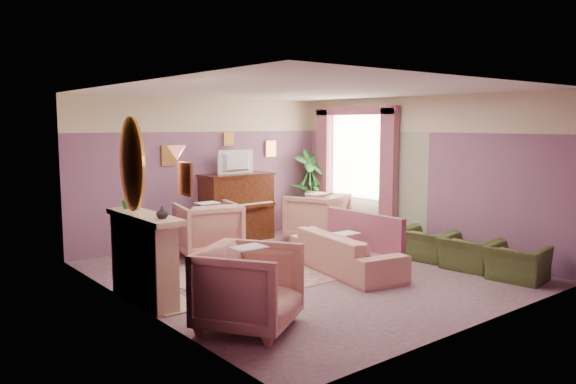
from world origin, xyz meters
TOP-DOWN VIEW (x-y plane):
  - floor at (0.00, 0.00)m, footprint 5.50×6.00m
  - ceiling at (0.00, 0.00)m, footprint 5.50×6.00m
  - wall_back at (0.00, 3.00)m, footprint 5.50×0.02m
  - wall_front at (0.00, -3.00)m, footprint 5.50×0.02m
  - wall_left at (-2.75, 0.00)m, footprint 0.02×6.00m
  - wall_right at (2.75, 0.00)m, footprint 0.02×6.00m
  - picture_rail_band at (0.00, 2.99)m, footprint 5.50×0.01m
  - stripe_panel at (2.73, 1.30)m, footprint 0.01×3.00m
  - fireplace_surround at (-2.59, 0.20)m, footprint 0.30×1.40m
  - fireplace_inset at (-2.49, 0.20)m, footprint 0.18×0.72m
  - fire_ember at (-2.45, 0.20)m, footprint 0.06×0.54m
  - mantel_shelf at (-2.56, 0.20)m, footprint 0.40×1.55m
  - hearth at (-2.39, 0.20)m, footprint 0.55×1.50m
  - mirror_frame at (-2.70, 0.20)m, footprint 0.04×0.72m
  - mirror_glass at (-2.67, 0.20)m, footprint 0.01×0.60m
  - sconce_shade at (-2.62, -0.85)m, footprint 0.20×0.20m
  - piano at (0.50, 2.68)m, footprint 1.40×0.60m
  - piano_keyshelf at (0.50, 2.33)m, footprint 1.30×0.12m
  - piano_keys at (0.50, 2.33)m, footprint 1.20×0.08m
  - piano_top at (0.50, 2.68)m, footprint 1.45×0.65m
  - television at (0.50, 2.63)m, footprint 0.80×0.12m
  - print_back_left at (-0.80, 2.96)m, footprint 0.30×0.03m
  - print_back_right at (1.55, 2.96)m, footprint 0.26×0.03m
  - print_back_mid at (0.50, 2.96)m, footprint 0.22×0.03m
  - print_left_wall at (-2.71, -1.20)m, footprint 0.03×0.28m
  - window_blind at (2.70, 1.55)m, footprint 0.03×1.40m
  - curtain_left at (2.62, 0.63)m, footprint 0.16×0.34m
  - curtain_right at (2.62, 2.47)m, footprint 0.16×0.34m
  - pelmet at (2.62, 1.55)m, footprint 0.16×2.20m
  - mantel_plant at (-2.55, 0.75)m, footprint 0.16×0.16m
  - mantel_vase at (-2.55, -0.30)m, footprint 0.16×0.16m
  - area_rug at (-0.70, 0.23)m, footprint 2.53×1.84m
  - coffee_table at (-0.80, 0.22)m, footprint 1.02×0.54m
  - table_paper at (-0.75, 0.22)m, footprint 0.35×0.28m
  - sofa at (0.51, -0.37)m, footprint 0.71×2.13m
  - sofa_throw at (0.91, -0.37)m, footprint 0.11×1.61m
  - floral_armchair_left at (-0.63, 1.89)m, footprint 1.01×1.01m
  - floral_armchair_right at (1.71, 1.67)m, footprint 1.01×1.01m
  - floral_armchair_front at (-2.08, -1.46)m, footprint 1.01×1.01m
  - olive_chair_a at (2.12, -2.31)m, footprint 0.57×0.81m
  - olive_chair_b at (2.12, -1.49)m, footprint 0.57×0.81m
  - olive_chair_c at (2.12, -0.67)m, footprint 0.57×0.81m
  - olive_chair_d at (2.12, 0.15)m, footprint 0.57×0.81m
  - side_table at (2.21, 2.50)m, footprint 0.52×0.52m
  - side_plant_big at (2.21, 2.50)m, footprint 0.30×0.30m
  - side_plant_small at (2.33, 2.40)m, footprint 0.16×0.16m
  - palm_pot at (2.37, 2.64)m, footprint 0.34×0.34m
  - palm_plant at (2.37, 2.64)m, footprint 0.76×0.76m

SIDE VIEW (x-z plane):
  - floor at x=0.00m, z-range -0.01..0.01m
  - area_rug at x=-0.70m, z-range 0.00..0.01m
  - hearth at x=-2.39m, z-range 0.00..0.02m
  - palm_pot at x=2.37m, z-range 0.00..0.34m
  - fire_ember at x=-2.45m, z-range 0.17..0.27m
  - coffee_table at x=-0.80m, z-range 0.00..0.45m
  - olive_chair_a at x=2.12m, z-range 0.00..0.70m
  - olive_chair_b at x=2.12m, z-range 0.00..0.70m
  - olive_chair_c at x=2.12m, z-range 0.00..0.70m
  - olive_chair_d at x=2.12m, z-range 0.00..0.70m
  - side_table at x=2.21m, z-range 0.00..0.70m
  - fireplace_inset at x=-2.49m, z-range 0.06..0.74m
  - sofa at x=0.51m, z-range 0.00..0.86m
  - table_paper at x=-0.75m, z-range 0.45..0.46m
  - floral_armchair_left at x=-0.63m, z-range 0.00..1.05m
  - floral_armchair_right at x=1.71m, z-range 0.00..1.05m
  - floral_armchair_front at x=-2.08m, z-range 0.00..1.05m
  - fireplace_surround at x=-2.59m, z-range 0.00..1.10m
  - sofa_throw at x=0.91m, z-range 0.30..0.90m
  - piano at x=0.50m, z-range 0.00..1.30m
  - piano_keyshelf at x=0.50m, z-range 0.69..0.75m
  - piano_keys at x=0.50m, z-range 0.75..0.77m
  - side_plant_small at x=2.33m, z-range 0.70..0.98m
  - side_plant_big at x=2.21m, z-range 0.70..1.04m
  - palm_plant at x=2.37m, z-range 0.34..1.78m
  - stripe_panel at x=2.73m, z-range 0.00..2.15m
  - mantel_shelf at x=-2.56m, z-range 1.09..1.16m
  - mantel_vase at x=-2.55m, z-range 1.15..1.31m
  - mantel_plant at x=-2.55m, z-range 1.15..1.43m
  - curtain_left at x=2.62m, z-range 0.00..2.60m
  - curtain_right at x=2.62m, z-range 0.00..2.60m
  - piano_top at x=0.50m, z-range 1.29..1.33m
  - wall_back at x=0.00m, z-range 0.00..2.80m
  - wall_front at x=0.00m, z-range 0.00..2.80m
  - wall_left at x=-2.75m, z-range 0.00..2.80m
  - wall_right at x=2.75m, z-range 0.00..2.80m
  - television at x=0.50m, z-range 1.36..1.84m
  - window_blind at x=2.70m, z-range 0.80..2.60m
  - print_back_left at x=-0.80m, z-range 1.53..1.91m
  - print_left_wall at x=-2.71m, z-range 1.54..1.90m
  - print_back_right at x=1.55m, z-range 1.61..1.95m
  - mirror_frame at x=-2.70m, z-range 1.20..2.40m
  - mirror_glass at x=-2.67m, z-range 1.27..2.33m
  - sconce_shade at x=-2.62m, z-range 1.90..2.06m
  - print_back_mid at x=0.50m, z-range 1.87..2.13m
  - picture_rail_band at x=0.00m, z-range 2.15..2.80m
  - pelmet at x=2.62m, z-range 2.48..2.64m
  - ceiling at x=0.00m, z-range 2.79..2.80m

